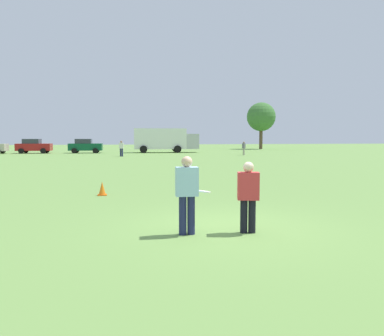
{
  "coord_description": "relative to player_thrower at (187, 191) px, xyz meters",
  "views": [
    {
      "loc": [
        -2.47,
        -8.21,
        2.04
      ],
      "look_at": [
        -0.49,
        1.52,
        1.24
      ],
      "focal_mm": 35.94,
      "sensor_mm": 36.0,
      "label": 1
    }
  ],
  "objects": [
    {
      "name": "player_thrower",
      "position": [
        0.0,
        0.0,
        0.0
      ],
      "size": [
        0.47,
        0.29,
        1.65
      ],
      "color": "#1E234C",
      "rests_on": "ground"
    },
    {
      "name": "tree_east_birch",
      "position": [
        23.32,
        54.72,
        4.56
      ],
      "size": [
        4.91,
        4.91,
        7.98
      ],
      "color": "brown",
      "rests_on": "ground"
    },
    {
      "name": "bystander_far_jogger",
      "position": [
        12.94,
        33.7,
        -0.06
      ],
      "size": [
        0.47,
        0.47,
        1.54
      ],
      "color": "gray",
      "rests_on": "ground"
    },
    {
      "name": "parked_car_mid_right",
      "position": [
        -11.48,
        43.92,
        -0.0
      ],
      "size": [
        4.3,
        2.41,
        1.82
      ],
      "color": "maroon",
      "rests_on": "ground"
    },
    {
      "name": "frisbee",
      "position": [
        0.39,
        0.07,
        -0.04
      ],
      "size": [
        0.27,
        0.27,
        0.07
      ],
      "color": "white"
    },
    {
      "name": "box_truck",
      "position": [
        5.14,
        43.04,
        0.82
      ],
      "size": [
        8.63,
        3.35,
        3.18
      ],
      "color": "white",
      "rests_on": "ground"
    },
    {
      "name": "traffic_cone",
      "position": [
        -1.91,
        5.95,
        -0.7
      ],
      "size": [
        0.32,
        0.32,
        0.48
      ],
      "color": "#D8590C",
      "rests_on": "ground"
    },
    {
      "name": "player_defender",
      "position": [
        1.31,
        -0.12,
        -0.08
      ],
      "size": [
        0.5,
        0.36,
        1.52
      ],
      "color": "black",
      "rests_on": "ground"
    },
    {
      "name": "ground_plane",
      "position": [
        0.99,
        0.41,
        -0.93
      ],
      "size": [
        198.99,
        198.99,
        0.0
      ],
      "primitive_type": "plane",
      "color": "#6B9347"
    },
    {
      "name": "parked_car_near_right",
      "position": [
        -5.12,
        43.5,
        -0.0
      ],
      "size": [
        4.3,
        2.41,
        1.82
      ],
      "color": "#0C4C2D",
      "rests_on": "ground"
    },
    {
      "name": "bystander_sideline_watcher",
      "position": [
        -0.72,
        33.5,
        0.01
      ],
      "size": [
        0.49,
        0.33,
        1.67
      ],
      "color": "#1E234C",
      "rests_on": "ground"
    }
  ]
}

